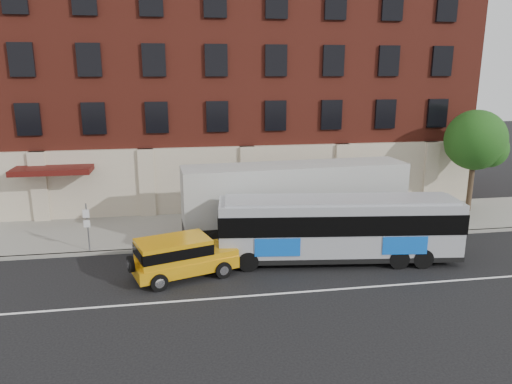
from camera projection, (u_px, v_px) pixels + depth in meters
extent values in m
plane|color=black|center=(291.00, 299.00, 18.42)|extent=(120.00, 120.00, 0.00)
cube|color=gray|center=(254.00, 225.00, 27.01)|extent=(60.00, 6.00, 0.15)
cube|color=gray|center=(264.00, 243.00, 24.14)|extent=(60.00, 0.25, 0.15)
cube|color=silver|center=(288.00, 293.00, 18.90)|extent=(60.00, 0.12, 0.01)
cube|color=maroon|center=(236.00, 85.00, 32.80)|extent=(30.00, 10.00, 15.00)
cube|color=#B3A58E|center=(247.00, 179.00, 29.23)|extent=(30.00, 0.35, 4.00)
cube|color=#430F0C|center=(53.00, 170.00, 26.42)|extent=(4.20, 2.20, 0.30)
cube|color=#B3A58E|center=(40.00, 186.00, 27.25)|extent=(0.90, 0.55, 4.00)
cube|color=#B3A58E|center=(147.00, 183.00, 28.19)|extent=(0.90, 0.55, 4.00)
cube|color=#B3A58E|center=(247.00, 179.00, 29.13)|extent=(0.90, 0.55, 4.00)
cube|color=#B3A58E|center=(341.00, 176.00, 30.07)|extent=(0.90, 0.55, 4.00)
cube|color=#B3A58E|center=(430.00, 172.00, 31.01)|extent=(0.90, 0.55, 4.00)
cube|color=black|center=(28.00, 119.00, 26.44)|extent=(1.30, 0.20, 1.80)
cube|color=black|center=(94.00, 118.00, 26.99)|extent=(1.30, 0.20, 1.80)
cube|color=black|center=(157.00, 117.00, 27.53)|extent=(1.30, 0.20, 1.80)
cube|color=black|center=(217.00, 117.00, 28.08)|extent=(1.30, 0.20, 1.80)
cube|color=black|center=(275.00, 116.00, 28.63)|extent=(1.30, 0.20, 1.80)
cube|color=black|center=(331.00, 115.00, 29.18)|extent=(1.30, 0.20, 1.80)
cube|color=black|center=(385.00, 114.00, 29.73)|extent=(1.30, 0.20, 1.80)
cube|color=black|center=(437.00, 113.00, 30.28)|extent=(1.30, 0.20, 1.80)
cube|color=black|center=(21.00, 60.00, 25.65)|extent=(1.30, 0.20, 1.80)
cube|color=black|center=(89.00, 60.00, 26.20)|extent=(1.30, 0.20, 1.80)
cube|color=black|center=(154.00, 60.00, 26.75)|extent=(1.30, 0.20, 1.80)
cube|color=black|center=(216.00, 60.00, 27.30)|extent=(1.30, 0.20, 1.80)
cube|color=black|center=(276.00, 60.00, 27.85)|extent=(1.30, 0.20, 1.80)
cube|color=black|center=(333.00, 61.00, 28.39)|extent=(1.30, 0.20, 1.80)
cube|color=black|center=(389.00, 61.00, 28.94)|extent=(1.30, 0.20, 1.80)
cube|color=black|center=(442.00, 61.00, 29.49)|extent=(1.30, 0.20, 1.80)
cube|color=black|center=(215.00, 1.00, 26.51)|extent=(1.30, 0.20, 1.80)
cube|color=black|center=(277.00, 2.00, 27.06)|extent=(1.30, 0.20, 1.80)
cube|color=black|center=(336.00, 3.00, 27.61)|extent=(1.30, 0.20, 1.80)
cube|color=black|center=(392.00, 5.00, 28.16)|extent=(1.30, 0.20, 1.80)
cube|color=black|center=(447.00, 6.00, 28.70)|extent=(1.30, 0.20, 1.80)
cube|color=black|center=(68.00, 192.00, 27.61)|extent=(2.60, 0.15, 2.80)
cube|color=black|center=(173.00, 188.00, 28.55)|extent=(2.60, 0.15, 2.80)
cube|color=black|center=(271.00, 184.00, 29.49)|extent=(2.60, 0.15, 2.80)
cube|color=black|center=(363.00, 181.00, 30.44)|extent=(2.60, 0.15, 2.80)
cylinder|color=slate|center=(88.00, 229.00, 22.71)|extent=(0.07, 0.07, 2.50)
cube|color=silver|center=(86.00, 214.00, 22.37)|extent=(0.30, 0.03, 0.40)
cube|color=silver|center=(87.00, 224.00, 22.49)|extent=(0.30, 0.03, 0.35)
cylinder|color=#36281B|center=(470.00, 187.00, 29.22)|extent=(0.32, 0.32, 3.00)
sphere|color=#1A4814|center=(476.00, 140.00, 28.51)|extent=(3.60, 3.60, 3.60)
sphere|color=#1A4814|center=(489.00, 149.00, 28.36)|extent=(2.20, 2.20, 2.20)
sphere|color=#1A4814|center=(462.00, 146.00, 28.89)|extent=(2.00, 2.00, 2.00)
cube|color=#9A9DA3|center=(339.00, 228.00, 21.76)|extent=(11.05, 3.55, 2.58)
cube|color=black|center=(337.00, 252.00, 22.06)|extent=(11.10, 3.60, 0.23)
cube|color=#9A9DA3|center=(340.00, 199.00, 21.43)|extent=(10.48, 3.21, 0.11)
cube|color=black|center=(339.00, 219.00, 21.66)|extent=(11.13, 3.63, 0.91)
cube|color=blue|center=(278.00, 247.00, 20.64)|extent=(1.98, 0.27, 0.81)
cube|color=blue|center=(389.00, 229.00, 23.11)|extent=(1.98, 0.27, 0.81)
cylinder|color=black|center=(248.00, 261.00, 20.88)|extent=(0.93, 0.38, 0.91)
cylinder|color=black|center=(247.00, 245.00, 22.87)|extent=(0.93, 0.38, 0.91)
cylinder|color=black|center=(399.00, 259.00, 21.16)|extent=(0.93, 0.38, 0.91)
cylinder|color=black|center=(385.00, 243.00, 23.14)|extent=(0.93, 0.38, 0.91)
cylinder|color=black|center=(423.00, 259.00, 21.20)|extent=(0.93, 0.38, 0.91)
cylinder|color=black|center=(407.00, 243.00, 23.18)|extent=(0.93, 0.38, 0.91)
cube|color=orange|center=(185.00, 263.00, 20.34)|extent=(4.64, 3.00, 0.54)
cube|color=orange|center=(173.00, 250.00, 19.95)|extent=(3.34, 2.56, 0.90)
cube|color=black|center=(173.00, 249.00, 19.94)|extent=(3.39, 2.61, 0.45)
cube|color=orange|center=(217.00, 249.00, 20.88)|extent=(1.79, 2.03, 0.27)
cube|color=black|center=(231.00, 254.00, 21.27)|extent=(0.48, 1.38, 0.49)
cylinder|color=black|center=(131.00, 264.00, 19.24)|extent=(0.39, 0.71, 0.68)
cylinder|color=black|center=(223.00, 270.00, 20.24)|extent=(0.76, 0.45, 0.72)
cylinder|color=silver|center=(223.00, 270.00, 20.24)|extent=(0.46, 0.37, 0.39)
cylinder|color=black|center=(208.00, 256.00, 21.76)|extent=(0.76, 0.45, 0.72)
cylinder|color=silver|center=(208.00, 256.00, 21.76)|extent=(0.46, 0.37, 0.39)
cylinder|color=black|center=(159.00, 282.00, 19.03)|extent=(0.76, 0.45, 0.72)
cylinder|color=silver|center=(159.00, 282.00, 19.03)|extent=(0.46, 0.37, 0.39)
cylinder|color=black|center=(148.00, 267.00, 20.55)|extent=(0.76, 0.45, 0.72)
cylinder|color=silver|center=(148.00, 267.00, 20.55)|extent=(0.46, 0.37, 0.39)
cube|color=black|center=(294.00, 226.00, 25.32)|extent=(11.80, 3.03, 1.07)
cube|color=#B2B2AE|center=(295.00, 191.00, 24.84)|extent=(11.80, 3.07, 2.82)
cylinder|color=black|center=(215.00, 241.00, 23.34)|extent=(0.99, 0.33, 0.97)
cylinder|color=black|center=(210.00, 227.00, 25.45)|extent=(0.99, 0.33, 0.97)
cylinder|color=black|center=(239.00, 239.00, 23.59)|extent=(0.99, 0.33, 0.97)
cylinder|color=black|center=(231.00, 225.00, 25.70)|extent=(0.99, 0.33, 0.97)
cylinder|color=black|center=(359.00, 230.00, 24.96)|extent=(0.99, 0.33, 0.97)
cylinder|color=black|center=(342.00, 217.00, 27.07)|extent=(0.99, 0.33, 0.97)
cylinder|color=black|center=(380.00, 228.00, 25.21)|extent=(0.99, 0.33, 0.97)
cylinder|color=black|center=(362.00, 216.00, 27.32)|extent=(0.99, 0.33, 0.97)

